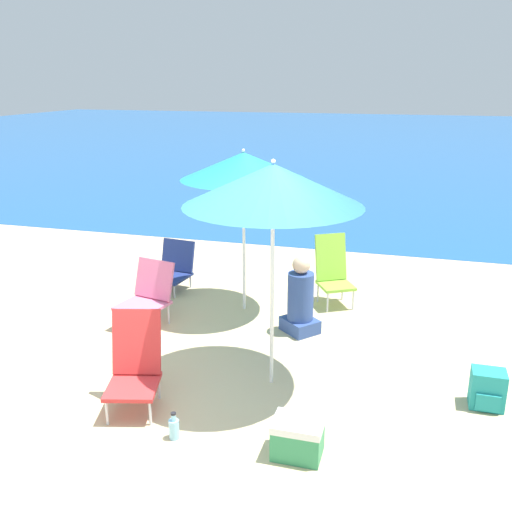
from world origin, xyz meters
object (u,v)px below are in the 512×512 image
beach_umbrella_teal (243,166)px  beach_chair_pink (148,293)px  beach_chair_lime (333,269)px  beach_umbrella_blue (273,185)px  beach_chair_red (135,363)px  cooler_box (298,438)px  person_seated_near (300,301)px  beach_chair_navy (173,267)px  backpack_teal (487,389)px  water_bottle (174,428)px

beach_umbrella_teal → beach_chair_pink: bearing=-142.0°
beach_umbrella_teal → beach_chair_lime: beach_umbrella_teal is taller
beach_umbrella_blue → beach_chair_red: 2.00m
beach_umbrella_blue → cooler_box: bearing=-65.3°
beach_chair_red → person_seated_near: bearing=44.9°
beach_umbrella_teal → beach_chair_pink: 1.90m
beach_umbrella_blue → beach_chair_lime: bearing=83.5°
beach_umbrella_blue → beach_chair_pink: bearing=151.7°
beach_chair_lime → beach_chair_pink: size_ratio=1.20×
cooler_box → beach_umbrella_teal: bearing=114.8°
beach_chair_navy → beach_umbrella_blue: bearing=-40.2°
beach_chair_pink → backpack_teal: 3.83m
backpack_teal → beach_umbrella_teal: bearing=149.9°
beach_umbrella_teal → beach_chair_navy: beach_umbrella_teal is taller
beach_umbrella_blue → backpack_teal: beach_umbrella_blue is taller
beach_chair_pink → beach_chair_navy: (-0.21, 1.22, -0.08)m
beach_chair_pink → beach_umbrella_blue: bearing=-16.4°
backpack_teal → cooler_box: bearing=-142.5°
beach_chair_lime → beach_chair_pink: bearing=-177.6°
water_bottle → beach_umbrella_teal: bearing=95.1°
beach_umbrella_blue → backpack_teal: 2.65m
water_bottle → cooler_box: cooler_box is taller
beach_chair_lime → water_bottle: bearing=-133.4°
beach_chair_lime → backpack_teal: size_ratio=2.57×
beach_chair_navy → water_bottle: bearing=-58.9°
beach_chair_lime → beach_chair_navy: (-2.23, -0.06, -0.15)m
beach_umbrella_blue → water_bottle: bearing=-116.4°
beach_umbrella_blue → beach_umbrella_teal: bearing=115.0°
beach_umbrella_blue → beach_umbrella_teal: size_ratio=1.06×
beach_chair_lime → water_bottle: (-0.80, -3.33, -0.36)m
beach_chair_pink → person_seated_near: person_seated_near is taller
beach_umbrella_teal → cooler_box: 3.46m
beach_chair_pink → backpack_teal: beach_chair_pink is taller
water_bottle → beach_chair_pink: bearing=120.8°
beach_chair_red → water_bottle: bearing=-51.6°
beach_umbrella_teal → beach_chair_navy: 1.99m
beach_chair_navy → water_bottle: (1.43, -3.27, -0.21)m
beach_umbrella_teal → water_bottle: size_ratio=8.53×
beach_chair_lime → person_seated_near: 1.04m
beach_chair_red → beach_chair_navy: 3.01m
beach_chair_red → backpack_teal: size_ratio=2.42×
beach_umbrella_teal → backpack_teal: size_ratio=5.79×
beach_chair_red → beach_chair_pink: bearing=97.5°
beach_umbrella_blue → beach_chair_red: beach_umbrella_blue is taller
beach_umbrella_blue → water_bottle: (-0.54, -1.10, -1.85)m
beach_umbrella_teal → cooler_box: beach_umbrella_teal is taller
beach_chair_navy → backpack_teal: bearing=-20.1°
cooler_box → beach_chair_red: bearing=167.8°
cooler_box → beach_chair_navy: bearing=127.4°
beach_chair_navy → cooler_box: beach_chair_navy is taller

